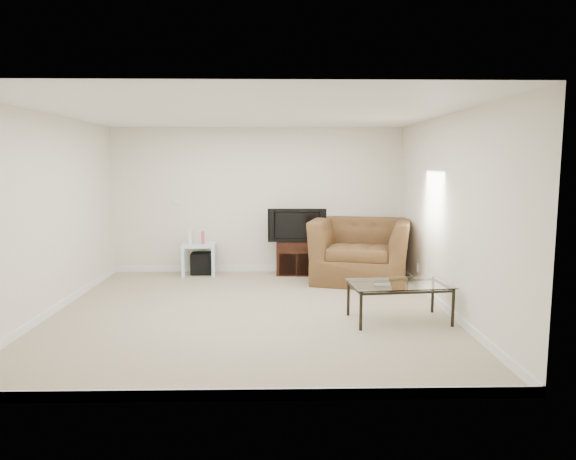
{
  "coord_description": "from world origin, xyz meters",
  "views": [
    {
      "loc": [
        0.34,
        -6.39,
        1.88
      ],
      "look_at": [
        0.5,
        1.2,
        0.9
      ],
      "focal_mm": 32.0,
      "sensor_mm": 36.0,
      "label": 1
    }
  ],
  "objects_px": {
    "television": "(297,225)",
    "coffee_table": "(399,302)",
    "recliner": "(361,240)",
    "tv_stand": "(297,257)",
    "side_table": "(200,259)",
    "subwoofer": "(202,263)"
  },
  "relations": [
    {
      "from": "tv_stand",
      "to": "coffee_table",
      "type": "relative_size",
      "value": 0.58
    },
    {
      "from": "side_table",
      "to": "television",
      "type": "bearing_deg",
      "value": -0.98
    },
    {
      "from": "side_table",
      "to": "subwoofer",
      "type": "height_order",
      "value": "side_table"
    },
    {
      "from": "recliner",
      "to": "tv_stand",
      "type": "bearing_deg",
      "value": 166.94
    },
    {
      "from": "tv_stand",
      "to": "subwoofer",
      "type": "height_order",
      "value": "tv_stand"
    },
    {
      "from": "tv_stand",
      "to": "coffee_table",
      "type": "xyz_separation_m",
      "value": [
        1.12,
        -2.7,
        -0.05
      ]
    },
    {
      "from": "subwoofer",
      "to": "coffee_table",
      "type": "xyz_separation_m",
      "value": [
        2.76,
        -2.73,
        0.04
      ]
    },
    {
      "from": "side_table",
      "to": "tv_stand",
      "type": "bearing_deg",
      "value": 0.0
    },
    {
      "from": "television",
      "to": "coffee_table",
      "type": "height_order",
      "value": "television"
    },
    {
      "from": "tv_stand",
      "to": "subwoofer",
      "type": "xyz_separation_m",
      "value": [
        -1.64,
        0.02,
        -0.1
      ]
    },
    {
      "from": "television",
      "to": "coffee_table",
      "type": "bearing_deg",
      "value": -65.03
    },
    {
      "from": "recliner",
      "to": "coffee_table",
      "type": "xyz_separation_m",
      "value": [
        0.12,
        -2.17,
        -0.44
      ]
    },
    {
      "from": "television",
      "to": "side_table",
      "type": "distance_m",
      "value": 1.77
    },
    {
      "from": "subwoofer",
      "to": "recliner",
      "type": "relative_size",
      "value": 0.23
    },
    {
      "from": "coffee_table",
      "to": "recliner",
      "type": "bearing_deg",
      "value": 93.08
    },
    {
      "from": "tv_stand",
      "to": "television",
      "type": "relative_size",
      "value": 0.75
    },
    {
      "from": "television",
      "to": "recliner",
      "type": "distance_m",
      "value": 1.14
    },
    {
      "from": "television",
      "to": "coffee_table",
      "type": "relative_size",
      "value": 0.77
    },
    {
      "from": "side_table",
      "to": "recliner",
      "type": "bearing_deg",
      "value": -11.31
    },
    {
      "from": "recliner",
      "to": "side_table",
      "type": "bearing_deg",
      "value": -176.34
    },
    {
      "from": "tv_stand",
      "to": "subwoofer",
      "type": "relative_size",
      "value": 1.97
    },
    {
      "from": "tv_stand",
      "to": "television",
      "type": "height_order",
      "value": "television"
    }
  ]
}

